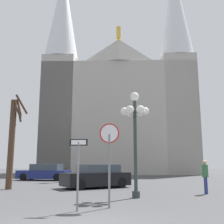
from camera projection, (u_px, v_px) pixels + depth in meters
cathedral at (119, 106)px, 40.31m from camera, size 21.40×12.13×31.43m
stop_sign at (109, 148)px, 10.00m from camera, size 0.74×0.13×3.03m
one_way_arrow_sign at (78, 166)px, 9.26m from camera, size 0.62×0.07×2.39m
street_lamp at (135, 121)px, 12.99m from camera, size 1.37×1.24×4.94m
bare_tree at (12, 140)px, 16.79m from camera, size 0.97×1.27×5.69m
parked_car_near_black at (96, 177)px, 17.31m from camera, size 4.54×3.83×1.45m
parked_car_far_navy at (45, 172)px, 24.58m from camera, size 4.76×2.36×1.44m
pedestrian_walking at (205, 173)px, 13.98m from camera, size 0.32×0.32×1.70m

